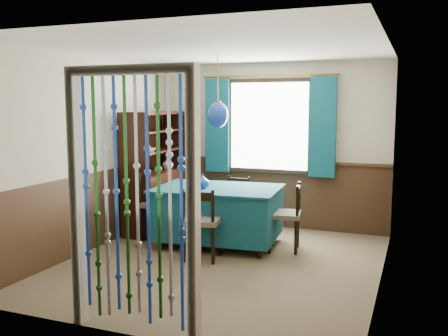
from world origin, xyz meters
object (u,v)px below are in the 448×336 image
at_px(chair_far, 235,203).
at_px(bowl_shelf, 148,149).
at_px(chair_left, 156,204).
at_px(chair_right, 286,215).
at_px(vase_table, 202,182).
at_px(pendant_lamp, 218,115).
at_px(dining_table, 218,212).
at_px(vase_sideboard, 168,163).
at_px(chair_near, 201,222).
at_px(sideboard, 156,189).

relative_size(chair_far, bowl_shelf, 3.86).
relative_size(chair_left, bowl_shelf, 4.49).
distance_m(chair_right, vase_table, 1.17).
relative_size(chair_right, pendant_lamp, 0.95).
relative_size(dining_table, bowl_shelf, 8.15).
distance_m(pendant_lamp, bowl_shelf, 1.27).
xyz_separation_m(chair_far, bowl_shelf, (-1.12, -0.57, 0.80)).
xyz_separation_m(chair_left, vase_sideboard, (-0.23, 0.80, 0.48)).
xyz_separation_m(chair_far, vase_table, (-0.13, -0.91, 0.44)).
bearing_deg(chair_left, chair_far, 122.46).
bearing_deg(dining_table, pendant_lamp, -94.73).
bearing_deg(chair_far, vase_table, 83.93).
height_order(chair_near, chair_left, chair_left).
bearing_deg(chair_left, chair_near, 47.30).
relative_size(chair_right, bowl_shelf, 4.17).
bearing_deg(chair_far, bowl_shelf, 29.34).
xyz_separation_m(chair_near, pendant_lamp, (-0.05, 0.68, 1.27)).
distance_m(chair_left, sideboard, 0.60).
bearing_deg(vase_sideboard, chair_far, -0.07).
relative_size(dining_table, chair_near, 1.93).
bearing_deg(chair_far, dining_table, 94.48).
xyz_separation_m(chair_near, chair_far, (-0.08, 1.44, -0.04)).
bearing_deg(chair_near, chair_left, 136.20).
height_order(pendant_lamp, vase_sideboard, pendant_lamp).
height_order(chair_right, vase_table, vase_table).
bearing_deg(dining_table, chair_near, -90.23).
bearing_deg(vase_table, chair_near, -68.12).
bearing_deg(bowl_shelf, chair_far, 27.21).
relative_size(dining_table, vase_sideboard, 8.78).
bearing_deg(dining_table, bowl_shelf, 166.19).
relative_size(chair_near, chair_left, 0.94).
xyz_separation_m(chair_far, pendant_lamp, (0.03, -0.76, 1.31)).
relative_size(dining_table, chair_right, 1.96).
height_order(chair_far, sideboard, sideboard).
distance_m(dining_table, chair_left, 0.93).
distance_m(chair_far, sideboard, 1.22).
xyz_separation_m(vase_table, bowl_shelf, (-0.99, 0.33, 0.36)).
bearing_deg(pendant_lamp, sideboard, 158.33).
distance_m(chair_left, chair_right, 1.84).
xyz_separation_m(chair_left, bowl_shelf, (-0.23, 0.22, 0.74)).
xyz_separation_m(dining_table, vase_table, (-0.16, -0.15, 0.42)).
bearing_deg(chair_right, vase_sideboard, 62.26).
distance_m(chair_far, pendant_lamp, 1.51).
bearing_deg(chair_near, pendant_lamp, 84.15).
distance_m(chair_left, pendant_lamp, 1.55).
bearing_deg(vase_sideboard, vase_table, -42.55).
distance_m(chair_near, chair_right, 1.15).
relative_size(dining_table, sideboard, 0.97).
distance_m(dining_table, chair_far, 0.76).
xyz_separation_m(dining_table, chair_right, (0.92, 0.08, 0.01)).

